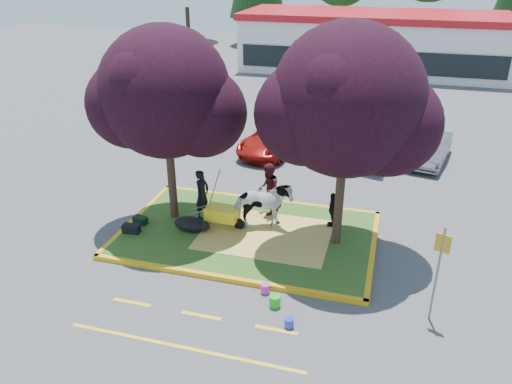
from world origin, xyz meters
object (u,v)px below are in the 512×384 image
(bucket_green, at_px, (275,301))
(car_black, at_px, (160,119))
(cow, at_px, (262,206))
(sign_post, at_px, (439,264))
(car_silver, at_px, (192,126))
(bucket_blue, at_px, (289,323))
(handler, at_px, (202,194))
(bucket_pink, at_px, (265,288))
(wheelbarrow, at_px, (223,214))
(calf, at_px, (190,224))

(bucket_green, distance_m, car_black, 15.69)
(cow, relative_size, bucket_green, 5.93)
(sign_post, bearing_deg, car_black, 159.59)
(cow, distance_m, car_silver, 10.29)
(sign_post, height_order, bucket_blue, sign_post)
(handler, distance_m, sign_post, 8.21)
(bucket_blue, distance_m, car_silver, 15.03)
(bucket_blue, bearing_deg, bucket_pink, 128.01)
(sign_post, height_order, car_silver, sign_post)
(bucket_green, relative_size, car_black, 0.09)
(wheelbarrow, relative_size, bucket_green, 5.87)
(calf, xyz_separation_m, bucket_green, (3.62, -2.91, -0.22))
(calf, bearing_deg, bucket_blue, -16.97)
(calf, height_order, bucket_pink, calf)
(car_black, bearing_deg, handler, -57.90)
(cow, relative_size, bucket_pink, 7.08)
(bucket_green, bearing_deg, calf, 141.20)
(sign_post, bearing_deg, cow, 171.38)
(sign_post, relative_size, bucket_green, 8.15)
(cow, relative_size, bucket_blue, 7.44)
(handler, xyz_separation_m, wheelbarrow, (0.90, -0.48, -0.38))
(cow, bearing_deg, calf, 88.81)
(cow, distance_m, sign_post, 6.19)
(wheelbarrow, height_order, car_silver, car_silver)
(cow, distance_m, handler, 2.19)
(wheelbarrow, height_order, car_black, car_black)
(sign_post, relative_size, car_black, 0.73)
(calf, xyz_separation_m, car_black, (-5.71, 9.71, 0.24))
(calf, bearing_deg, sign_post, 7.03)
(cow, height_order, bucket_blue, cow)
(calf, xyz_separation_m, handler, (0.07, 0.99, 0.64))
(bucket_blue, bearing_deg, car_silver, 121.54)
(car_silver, bearing_deg, wheelbarrow, 118.99)
(cow, distance_m, bucket_green, 4.03)
(bucket_blue, xyz_separation_m, car_black, (-9.86, 13.32, 0.49))
(bucket_pink, relative_size, car_black, 0.08)
(calf, distance_m, wheelbarrow, 1.13)
(car_black, height_order, car_silver, car_black)
(bucket_green, bearing_deg, handler, 132.27)
(sign_post, xyz_separation_m, bucket_blue, (-3.40, -1.30, -1.54))
(handler, height_order, sign_post, sign_post)
(handler, bearing_deg, bucket_green, -126.27)
(bucket_pink, bearing_deg, sign_post, 1.32)
(sign_post, height_order, car_black, sign_post)
(sign_post, bearing_deg, calf, -175.22)
(bucket_blue, bearing_deg, calf, 139.03)
(wheelbarrow, bearing_deg, sign_post, -21.31)
(handler, distance_m, car_black, 10.46)
(car_silver, bearing_deg, handler, 115.40)
(sign_post, bearing_deg, bucket_green, -149.59)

